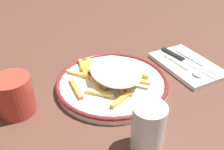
% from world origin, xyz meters
% --- Properties ---
extents(ground_plane, '(2.60, 2.60, 0.00)m').
position_xyz_m(ground_plane, '(0.00, 0.00, 0.00)').
color(ground_plane, '#543227').
extents(plate, '(0.30, 0.30, 0.02)m').
position_xyz_m(plate, '(0.00, 0.00, 0.01)').
color(plate, white).
rests_on(plate, ground_plane).
extents(fries_heap, '(0.21, 0.24, 0.04)m').
position_xyz_m(fries_heap, '(-0.01, -0.00, 0.04)').
color(fries_heap, '#D18C3E').
rests_on(fries_heap, plate).
extents(napkin, '(0.15, 0.22, 0.01)m').
position_xyz_m(napkin, '(-0.25, 0.00, 0.01)').
color(napkin, white).
rests_on(napkin, ground_plane).
extents(fork, '(0.04, 0.18, 0.00)m').
position_xyz_m(fork, '(-0.28, 0.01, 0.02)').
color(fork, silver).
rests_on(fork, napkin).
extents(knife, '(0.06, 0.21, 0.01)m').
position_xyz_m(knife, '(-0.25, -0.02, 0.02)').
color(knife, black).
rests_on(knife, napkin).
extents(spoon, '(0.03, 0.15, 0.01)m').
position_xyz_m(spoon, '(-0.23, 0.03, 0.02)').
color(spoon, silver).
rests_on(spoon, napkin).
extents(water_glass, '(0.07, 0.07, 0.10)m').
position_xyz_m(water_glass, '(0.02, 0.22, 0.05)').
color(water_glass, silver).
rests_on(water_glass, ground_plane).
extents(coffee_mug, '(0.12, 0.09, 0.09)m').
position_xyz_m(coffee_mug, '(0.25, 0.00, 0.05)').
color(coffee_mug, '#B53A2C').
rests_on(coffee_mug, ground_plane).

